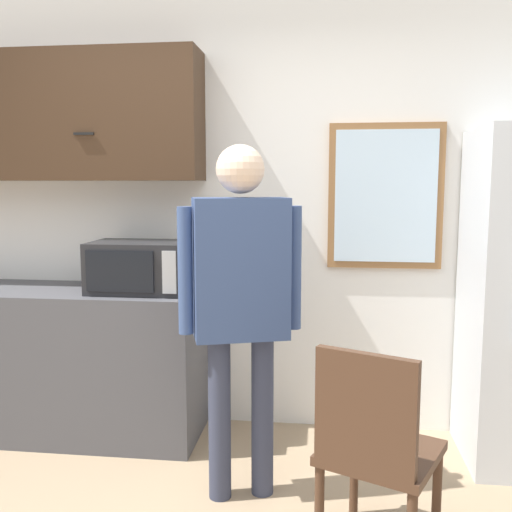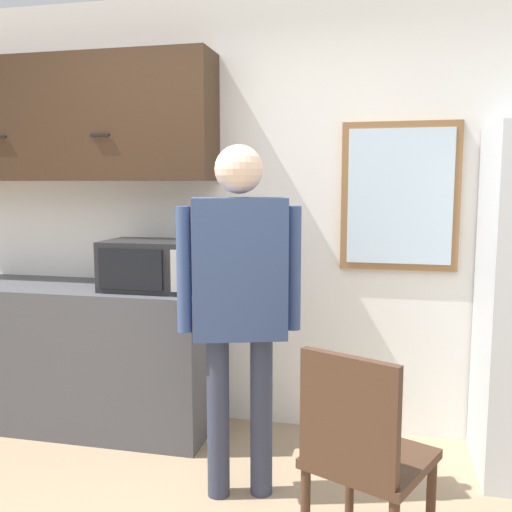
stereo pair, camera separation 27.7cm
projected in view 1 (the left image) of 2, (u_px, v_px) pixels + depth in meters
back_wall at (240, 215)px, 3.60m from camera, size 6.00×0.06×2.70m
counter at (41, 360)px, 3.54m from camera, size 1.99×0.59×0.91m
upper_cabinets at (40, 118)px, 3.48m from camera, size 1.99×0.33×0.77m
microwave at (139, 267)px, 3.36m from camera, size 0.56×0.38×0.30m
person at (241, 286)px, 2.72m from camera, size 0.57×0.34×1.73m
chair at (374, 445)px, 2.28m from camera, size 0.58×0.58×0.91m
window at (385, 196)px, 3.43m from camera, size 0.68×0.05×0.87m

